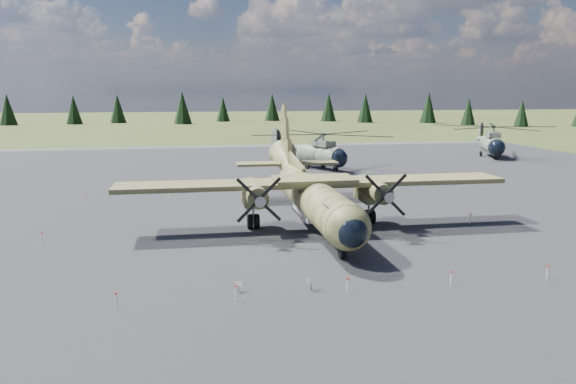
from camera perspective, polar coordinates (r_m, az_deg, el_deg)
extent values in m
plane|color=#445023|center=(43.07, -1.70, -4.18)|extent=(500.00, 500.00, 0.00)
cube|color=#545358|center=(52.72, -3.41, -1.50)|extent=(120.00, 120.00, 0.04)
cylinder|color=#3B4022|center=(43.75, 2.76, -0.71)|extent=(3.25, 18.98, 2.95)
sphere|color=#3B4022|center=(34.79, 6.15, -3.64)|extent=(2.93, 2.93, 2.89)
sphere|color=black|center=(34.26, 6.41, -3.96)|extent=(2.15, 2.15, 2.12)
cube|color=black|center=(36.19, 5.44, -1.80)|extent=(2.13, 1.72, 0.58)
cone|color=#3B4022|center=(55.61, -0.01, 2.82)|extent=(3.00, 7.28, 4.43)
cube|color=#9A9D9F|center=(45.00, 2.46, -1.97)|extent=(2.10, 6.34, 0.53)
cube|color=#353A1E|center=(44.05, 2.62, 0.96)|extent=(30.57, 4.07, 0.37)
cube|color=#3B4022|center=(44.01, 2.63, 1.26)|extent=(6.37, 3.89, 0.37)
cylinder|color=#3B4022|center=(43.08, -3.45, -0.04)|extent=(1.67, 5.50, 1.58)
cube|color=#3B4022|center=(44.03, -3.57, -0.72)|extent=(1.64, 3.60, 0.84)
cone|color=gray|center=(39.74, -2.90, -0.91)|extent=(0.81, 0.96, 0.80)
cylinder|color=black|center=(44.40, -3.54, -2.99)|extent=(0.94, 1.17, 1.16)
cylinder|color=#3B4022|center=(45.09, 8.59, 0.33)|extent=(1.67, 5.50, 1.58)
cube|color=#3B4022|center=(46.00, 8.24, -0.33)|extent=(1.64, 3.60, 0.84)
cone|color=gray|center=(41.92, 10.06, -0.47)|extent=(0.81, 0.96, 0.80)
cylinder|color=black|center=(46.36, 8.18, -2.50)|extent=(0.94, 1.17, 1.16)
cube|color=#3B4022|center=(51.62, 0.75, 2.94)|extent=(0.42, 7.95, 1.77)
cube|color=#353A1E|center=(56.11, -0.10, 2.94)|extent=(10.14, 2.48, 0.23)
cylinder|color=gray|center=(36.24, 5.57, -4.83)|extent=(0.15, 0.15, 0.95)
cylinder|color=black|center=(36.44, 5.55, -5.99)|extent=(0.38, 0.99, 0.98)
cylinder|color=slate|center=(77.52, 3.39, 3.73)|extent=(5.48, 7.91, 2.61)
sphere|color=black|center=(74.66, 5.18, 3.42)|extent=(3.17, 3.17, 2.40)
sphere|color=slate|center=(80.47, 1.72, 3.99)|extent=(3.17, 3.17, 2.40)
cube|color=slate|center=(77.03, 3.59, 4.94)|extent=(2.99, 3.77, 0.78)
cylinder|color=gray|center=(76.96, 3.60, 5.52)|extent=(0.50, 0.50, 1.04)
cylinder|color=slate|center=(83.57, 0.11, 4.48)|extent=(4.48, 8.46, 1.49)
cube|color=slate|center=(86.66, -1.40, 5.55)|extent=(0.81, 1.42, 2.50)
cylinder|color=black|center=(86.86, -1.19, 5.56)|extent=(1.18, 2.49, 2.71)
cylinder|color=black|center=(75.32, 4.86, 2.36)|extent=(0.56, 0.77, 0.71)
cylinder|color=black|center=(77.83, 1.99, 2.65)|extent=(0.63, 0.89, 0.83)
cylinder|color=gray|center=(77.76, 1.99, 3.05)|extent=(0.19, 0.19, 1.51)
cylinder|color=black|center=(79.55, 3.61, 2.80)|extent=(0.63, 0.89, 0.83)
cylinder|color=gray|center=(79.48, 3.61, 3.19)|extent=(0.19, 0.19, 1.51)
cylinder|color=slate|center=(97.27, 20.02, 4.50)|extent=(5.12, 8.15, 2.67)
sphere|color=black|center=(93.52, 20.45, 4.23)|extent=(3.15, 3.15, 2.46)
sphere|color=slate|center=(101.04, 19.61, 4.71)|extent=(3.15, 3.15, 2.46)
cube|color=slate|center=(96.71, 20.12, 5.48)|extent=(2.87, 3.83, 0.80)
cylinder|color=gray|center=(96.66, 20.15, 5.95)|extent=(0.49, 0.49, 1.07)
cylinder|color=slate|center=(104.94, 19.23, 5.13)|extent=(3.94, 8.89, 1.53)
cube|color=slate|center=(108.78, 18.91, 6.02)|extent=(0.73, 1.49, 2.57)
cylinder|color=black|center=(108.84, 19.11, 6.01)|extent=(1.00, 2.64, 2.78)
cylinder|color=black|center=(94.30, 20.32, 3.36)|extent=(0.53, 0.79, 0.73)
cylinder|color=black|center=(98.42, 19.00, 3.71)|extent=(0.59, 0.91, 0.86)
cylinder|color=gray|center=(98.36, 19.02, 4.03)|extent=(0.19, 0.19, 1.55)
cylinder|color=black|center=(98.96, 20.64, 3.64)|extent=(0.59, 0.91, 0.86)
cylinder|color=gray|center=(98.90, 20.66, 3.96)|extent=(0.19, 0.19, 1.55)
cube|color=gray|center=(30.90, -5.04, -9.65)|extent=(0.07, 0.07, 0.49)
cube|color=white|center=(30.78, -5.04, -9.27)|extent=(0.39, 0.17, 0.27)
cube|color=gray|center=(31.09, 2.35, -9.42)|extent=(0.10, 0.10, 0.56)
cube|color=white|center=(30.96, 2.38, -8.97)|extent=(0.48, 0.28, 0.32)
cylinder|color=white|center=(29.77, -17.06, -10.55)|extent=(0.07, 0.07, 0.80)
cylinder|color=red|center=(29.64, -17.10, -9.83)|extent=(0.12, 0.12, 0.10)
cylinder|color=white|center=(29.68, -5.29, -10.19)|extent=(0.07, 0.07, 0.80)
cylinder|color=red|center=(29.54, -5.30, -9.47)|extent=(0.12, 0.12, 0.10)
cylinder|color=white|center=(30.77, 6.06, -9.45)|extent=(0.07, 0.07, 0.80)
cylinder|color=red|center=(30.64, 6.07, -8.75)|extent=(0.12, 0.12, 0.10)
cylinder|color=white|center=(32.94, 16.22, -8.47)|extent=(0.07, 0.07, 0.80)
cylinder|color=red|center=(32.81, 16.26, -7.81)|extent=(0.12, 0.12, 0.10)
cylinder|color=white|center=(35.98, 24.85, -7.43)|extent=(0.07, 0.07, 0.80)
cylinder|color=red|center=(35.87, 24.90, -6.82)|extent=(0.12, 0.12, 0.10)
cylinder|color=white|center=(58.89, -19.82, -0.46)|extent=(0.07, 0.07, 0.80)
cylinder|color=red|center=(58.83, -19.85, -0.07)|extent=(0.12, 0.12, 0.10)
cylinder|color=white|center=(58.14, -12.02, -0.20)|extent=(0.07, 0.07, 0.80)
cylinder|color=red|center=(58.07, -12.04, 0.19)|extent=(0.12, 0.12, 0.10)
cylinder|color=white|center=(58.49, -4.17, 0.06)|extent=(0.07, 0.07, 0.80)
cylinder|color=red|center=(58.42, -4.17, 0.45)|extent=(0.12, 0.12, 0.10)
cylinder|color=white|center=(59.91, 3.45, 0.32)|extent=(0.07, 0.07, 0.80)
cylinder|color=red|center=(59.84, 3.46, 0.69)|extent=(0.12, 0.12, 0.10)
cylinder|color=white|center=(62.33, 10.60, 0.55)|extent=(0.07, 0.07, 0.80)
cylinder|color=red|center=(62.26, 10.62, 0.91)|extent=(0.12, 0.12, 0.10)
cylinder|color=white|center=(43.64, -23.69, -4.33)|extent=(0.07, 0.07, 0.80)
cylinder|color=red|center=(43.54, -23.73, -3.82)|extent=(0.12, 0.12, 0.10)
cylinder|color=white|center=(48.31, 18.03, -2.61)|extent=(0.07, 0.07, 0.80)
cylinder|color=red|center=(48.22, 18.06, -2.14)|extent=(0.12, 0.12, 0.10)
cone|color=black|center=(186.23, 22.65, 7.43)|extent=(4.48, 4.48, 7.99)
cone|color=black|center=(188.03, 17.86, 7.81)|extent=(4.70, 4.70, 8.40)
cone|color=black|center=(195.94, 14.07, 8.36)|extent=(5.80, 5.80, 10.37)
cone|color=black|center=(194.20, 7.86, 8.49)|extent=(5.54, 5.54, 9.89)
cone|color=black|center=(200.69, 4.14, 8.62)|extent=(5.58, 5.58, 9.97)
cone|color=black|center=(203.11, -1.62, 8.63)|extent=(5.43, 5.43, 9.70)
cone|color=black|center=(199.75, -6.62, 8.36)|extent=(4.74, 4.74, 8.47)
cone|color=black|center=(186.92, -10.67, 8.43)|extent=(5.85, 5.85, 10.45)
cone|color=black|center=(198.28, -16.92, 8.12)|extent=(5.33, 5.33, 9.51)
cone|color=black|center=(194.88, -20.94, 7.83)|extent=(5.20, 5.20, 9.29)
cone|color=black|center=(197.85, -26.61, 7.52)|extent=(5.46, 5.46, 9.74)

